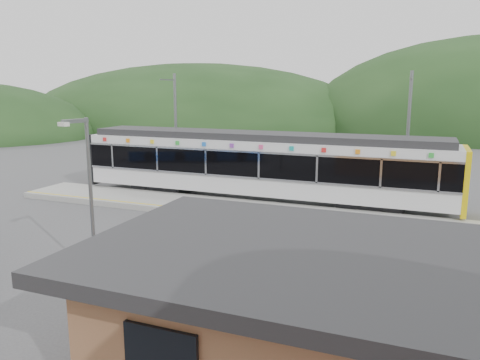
% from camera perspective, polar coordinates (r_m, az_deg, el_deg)
% --- Properties ---
extents(ground, '(120.00, 120.00, 0.00)m').
position_cam_1_polar(ground, '(20.33, -2.22, -6.36)').
color(ground, '#4C4C4F').
rests_on(ground, ground).
extents(hills, '(146.00, 149.00, 26.00)m').
position_cam_1_polar(hills, '(23.85, 16.92, -4.19)').
color(hills, '#1E3D19').
rests_on(hills, ground).
extents(platform, '(26.00, 3.20, 0.30)m').
position_cam_1_polar(platform, '(23.22, 1.08, -3.72)').
color(platform, '#9E9E99').
rests_on(platform, ground).
extents(yellow_line, '(26.00, 0.10, 0.01)m').
position_cam_1_polar(yellow_line, '(22.01, -0.11, -4.14)').
color(yellow_line, yellow).
rests_on(yellow_line, platform).
extents(train, '(20.44, 3.01, 3.74)m').
position_cam_1_polar(train, '(25.44, 2.40, 2.00)').
color(train, black).
rests_on(train, ground).
extents(catenary_mast_west, '(0.18, 1.80, 7.00)m').
position_cam_1_polar(catenary_mast_west, '(30.29, -7.87, 6.40)').
color(catenary_mast_west, slate).
rests_on(catenary_mast_west, ground).
extents(catenary_mast_east, '(0.18, 1.80, 7.00)m').
position_cam_1_polar(catenary_mast_east, '(26.40, 19.76, 5.16)').
color(catenary_mast_east, slate).
rests_on(catenary_mast_east, ground).
extents(station_shelter, '(9.20, 6.20, 3.00)m').
position_cam_1_polar(station_shelter, '(10.01, 8.71, -16.14)').
color(station_shelter, '#936240').
rests_on(station_shelter, ground).
extents(lamp_post, '(0.39, 0.98, 5.23)m').
position_cam_1_polar(lamp_post, '(15.44, -18.06, -0.52)').
color(lamp_post, slate).
rests_on(lamp_post, ground).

